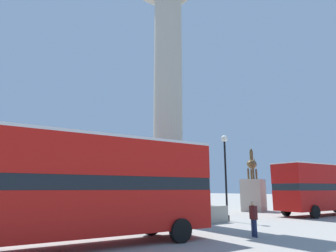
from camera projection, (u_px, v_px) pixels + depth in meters
ground_plane at (168, 221)px, 20.91m from camera, size 200.00×200.00×0.00m
monument_column at (168, 129)px, 22.27m from camera, size 5.89×5.89×19.45m
bus_a at (80, 184)px, 11.98m from camera, size 11.61×3.35×4.38m
bus_b at (324, 187)px, 26.48m from camera, size 11.08×3.53×4.34m
equestrian_statue at (253, 191)px, 30.94m from camera, size 3.42×3.02×6.42m
street_lamp at (225, 167)px, 21.80m from camera, size 0.48×0.48×6.14m
pedestrian_near_lamp at (254, 217)px, 14.30m from camera, size 0.31×0.47×1.65m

